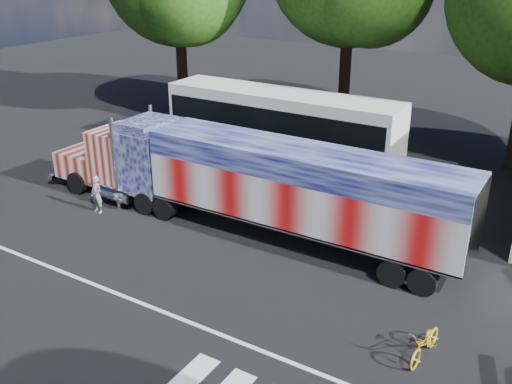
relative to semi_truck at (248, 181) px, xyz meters
The scene contains 6 objects.
ground 4.02m from the semi_truck, 79.82° to the right, with size 100.00×100.00×0.00m, color black.
lane_markings 7.78m from the semi_truck, 72.02° to the right, with size 30.00×2.67×0.01m.
semi_truck is the anchor object (origin of this frame).
coach_bus 8.41m from the semi_truck, 110.14° to the left, with size 12.91×3.00×3.76m.
woman 6.88m from the semi_truck, 162.25° to the right, with size 0.61×0.40×1.67m, color slate.
bicycle 9.63m from the semi_truck, 26.30° to the right, with size 0.65×1.85×0.97m, color gold.
Camera 1 is at (10.65, -14.32, 10.56)m, focal length 40.00 mm.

